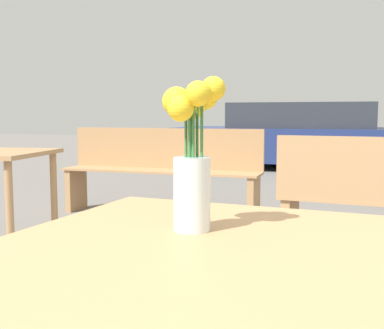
{
  "coord_description": "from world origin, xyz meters",
  "views": [
    {
      "loc": [
        0.29,
        -0.95,
        0.98
      ],
      "look_at": [
        -0.04,
        0.13,
        0.86
      ],
      "focal_mm": 45.0,
      "sensor_mm": 36.0,
      "label": 1
    }
  ],
  "objects_px": {
    "bench_middle": "(162,166)",
    "parked_car": "(301,137)",
    "flower_vase": "(192,155)",
    "table_front": "(190,287)"
  },
  "relations": [
    {
      "from": "bench_middle",
      "to": "parked_car",
      "type": "bearing_deg",
      "value": 78.14
    },
    {
      "from": "bench_middle",
      "to": "parked_car",
      "type": "relative_size",
      "value": 0.43
    },
    {
      "from": "bench_middle",
      "to": "parked_car",
      "type": "height_order",
      "value": "parked_car"
    },
    {
      "from": "table_front",
      "to": "bench_middle",
      "type": "distance_m",
      "value": 3.73
    },
    {
      "from": "table_front",
      "to": "flower_vase",
      "type": "distance_m",
      "value": 0.31
    },
    {
      "from": "flower_vase",
      "to": "bench_middle",
      "type": "height_order",
      "value": "flower_vase"
    },
    {
      "from": "table_front",
      "to": "flower_vase",
      "type": "bearing_deg",
      "value": 105.15
    },
    {
      "from": "bench_middle",
      "to": "parked_car",
      "type": "distance_m",
      "value": 4.85
    },
    {
      "from": "flower_vase",
      "to": "bench_middle",
      "type": "xyz_separation_m",
      "value": [
        -1.31,
        3.33,
        -0.41
      ]
    },
    {
      "from": "table_front",
      "to": "parked_car",
      "type": "distance_m",
      "value": 8.22
    }
  ]
}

